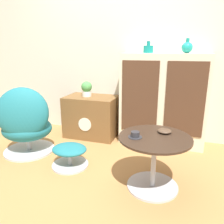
{
  "coord_description": "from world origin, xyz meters",
  "views": [
    {
      "loc": [
        0.84,
        -1.71,
        1.22
      ],
      "look_at": [
        0.13,
        0.52,
        0.55
      ],
      "focal_mm": 35.0,
      "sensor_mm": 36.0,
      "label": 1
    }
  ],
  "objects_px": {
    "sideboard": "(163,100)",
    "vase_leftmost": "(148,49)",
    "vase_inner_left": "(187,47)",
    "potted_plant": "(87,89)",
    "bowl": "(165,131)",
    "tv_console": "(92,116)",
    "ottoman": "(70,153)",
    "teacup": "(135,135)",
    "coffee_table": "(154,157)",
    "egg_chair": "(25,123)"
  },
  "relations": [
    {
      "from": "sideboard",
      "to": "vase_leftmost",
      "type": "distance_m",
      "value": 0.67
    },
    {
      "from": "vase_inner_left",
      "to": "potted_plant",
      "type": "height_order",
      "value": "vase_inner_left"
    },
    {
      "from": "vase_inner_left",
      "to": "bowl",
      "type": "height_order",
      "value": "vase_inner_left"
    },
    {
      "from": "potted_plant",
      "to": "bowl",
      "type": "xyz_separation_m",
      "value": [
        1.16,
        -0.88,
        -0.18
      ]
    },
    {
      "from": "tv_console",
      "to": "ottoman",
      "type": "height_order",
      "value": "tv_console"
    },
    {
      "from": "sideboard",
      "to": "bowl",
      "type": "distance_m",
      "value": 0.94
    },
    {
      "from": "teacup",
      "to": "bowl",
      "type": "relative_size",
      "value": 0.95
    },
    {
      "from": "sideboard",
      "to": "bowl",
      "type": "relative_size",
      "value": 9.34
    },
    {
      "from": "vase_leftmost",
      "to": "tv_console",
      "type": "bearing_deg",
      "value": -175.87
    },
    {
      "from": "ottoman",
      "to": "potted_plant",
      "type": "relative_size",
      "value": 1.87
    },
    {
      "from": "teacup",
      "to": "vase_inner_left",
      "type": "bearing_deg",
      "value": 71.88
    },
    {
      "from": "tv_console",
      "to": "coffee_table",
      "type": "relative_size",
      "value": 1.14
    },
    {
      "from": "bowl",
      "to": "egg_chair",
      "type": "bearing_deg",
      "value": 176.22
    },
    {
      "from": "tv_console",
      "to": "coffee_table",
      "type": "xyz_separation_m",
      "value": [
        1.02,
        -1.0,
        0.01
      ]
    },
    {
      "from": "coffee_table",
      "to": "potted_plant",
      "type": "relative_size",
      "value": 3.0
    },
    {
      "from": "potted_plant",
      "to": "bowl",
      "type": "height_order",
      "value": "potted_plant"
    },
    {
      "from": "tv_console",
      "to": "potted_plant",
      "type": "relative_size",
      "value": 3.43
    },
    {
      "from": "vase_leftmost",
      "to": "teacup",
      "type": "height_order",
      "value": "vase_leftmost"
    },
    {
      "from": "sideboard",
      "to": "potted_plant",
      "type": "height_order",
      "value": "sideboard"
    },
    {
      "from": "sideboard",
      "to": "teacup",
      "type": "distance_m",
      "value": 1.13
    },
    {
      "from": "coffee_table",
      "to": "potted_plant",
      "type": "bearing_deg",
      "value": 137.3
    },
    {
      "from": "sideboard",
      "to": "ottoman",
      "type": "height_order",
      "value": "sideboard"
    },
    {
      "from": "tv_console",
      "to": "bowl",
      "type": "distance_m",
      "value": 1.42
    },
    {
      "from": "sideboard",
      "to": "teacup",
      "type": "bearing_deg",
      "value": -96.35
    },
    {
      "from": "egg_chair",
      "to": "potted_plant",
      "type": "xyz_separation_m",
      "value": [
        0.45,
        0.77,
        0.3
      ]
    },
    {
      "from": "egg_chair",
      "to": "vase_inner_left",
      "type": "distance_m",
      "value": 2.11
    },
    {
      "from": "vase_leftmost",
      "to": "potted_plant",
      "type": "distance_m",
      "value": 0.99
    },
    {
      "from": "ottoman",
      "to": "vase_leftmost",
      "type": "relative_size",
      "value": 2.76
    },
    {
      "from": "egg_chair",
      "to": "teacup",
      "type": "distance_m",
      "value": 1.41
    },
    {
      "from": "vase_leftmost",
      "to": "bowl",
      "type": "distance_m",
      "value": 1.22
    },
    {
      "from": "vase_leftmost",
      "to": "bowl",
      "type": "relative_size",
      "value": 1.13
    },
    {
      "from": "vase_inner_left",
      "to": "teacup",
      "type": "xyz_separation_m",
      "value": [
        -0.37,
        -1.12,
        -0.73
      ]
    },
    {
      "from": "egg_chair",
      "to": "teacup",
      "type": "bearing_deg",
      "value": -11.95
    },
    {
      "from": "tv_console",
      "to": "potted_plant",
      "type": "height_order",
      "value": "potted_plant"
    },
    {
      "from": "vase_inner_left",
      "to": "potted_plant",
      "type": "xyz_separation_m",
      "value": [
        -1.29,
        -0.06,
        -0.55
      ]
    },
    {
      "from": "egg_chair",
      "to": "bowl",
      "type": "xyz_separation_m",
      "value": [
        1.61,
        -0.11,
        0.12
      ]
    },
    {
      "from": "egg_chair",
      "to": "potted_plant",
      "type": "distance_m",
      "value": 0.95
    },
    {
      "from": "teacup",
      "to": "ottoman",
      "type": "bearing_deg",
      "value": 166.93
    },
    {
      "from": "vase_inner_left",
      "to": "bowl",
      "type": "bearing_deg",
      "value": -98.25
    },
    {
      "from": "coffee_table",
      "to": "bowl",
      "type": "relative_size",
      "value": 5.0
    },
    {
      "from": "ottoman",
      "to": "vase_leftmost",
      "type": "distance_m",
      "value": 1.57
    },
    {
      "from": "coffee_table",
      "to": "vase_inner_left",
      "type": "bearing_deg",
      "value": 79.09
    },
    {
      "from": "coffee_table",
      "to": "bowl",
      "type": "bearing_deg",
      "value": 61.09
    },
    {
      "from": "coffee_table",
      "to": "egg_chair",
      "type": "bearing_deg",
      "value": 171.49
    },
    {
      "from": "tv_console",
      "to": "potted_plant",
      "type": "xyz_separation_m",
      "value": [
        -0.06,
        0.0,
        0.4
      ]
    },
    {
      "from": "vase_leftmost",
      "to": "potted_plant",
      "type": "relative_size",
      "value": 0.68
    },
    {
      "from": "egg_chair",
      "to": "vase_leftmost",
      "type": "distance_m",
      "value": 1.74
    },
    {
      "from": "potted_plant",
      "to": "vase_inner_left",
      "type": "bearing_deg",
      "value": 2.44
    },
    {
      "from": "vase_leftmost",
      "to": "egg_chair",
      "type": "bearing_deg",
      "value": -147.24
    },
    {
      "from": "egg_chair",
      "to": "ottoman",
      "type": "relative_size",
      "value": 2.13
    }
  ]
}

